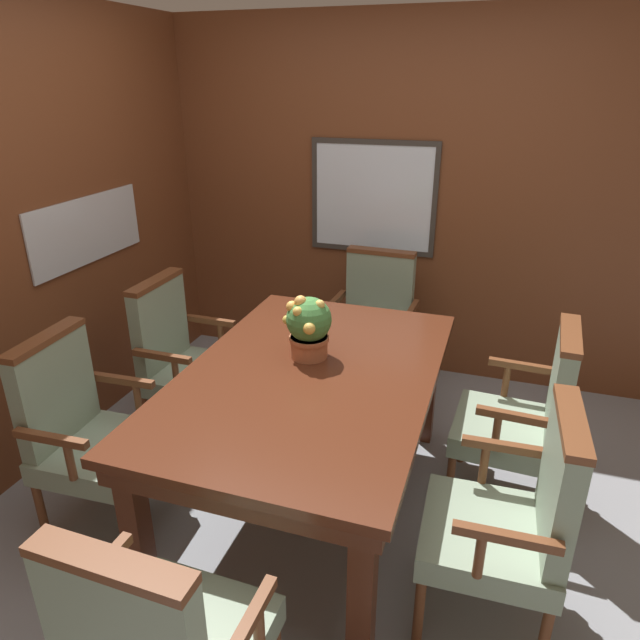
{
  "coord_description": "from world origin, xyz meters",
  "views": [
    {
      "loc": [
        0.79,
        -2.1,
        2.04
      ],
      "look_at": [
        0.01,
        0.26,
        0.98
      ],
      "focal_mm": 32.0,
      "sensor_mm": 36.0,
      "label": 1
    }
  ],
  "objects_px": {
    "dining_table": "(310,389)",
    "chair_left_near": "(86,429)",
    "chair_right_near": "(514,517)",
    "chair_left_far": "(182,356)",
    "chair_right_far": "(526,414)",
    "chair_head_far": "(374,321)",
    "potted_plant": "(308,326)"
  },
  "relations": [
    {
      "from": "chair_left_far",
      "to": "chair_left_near",
      "type": "bearing_deg",
      "value": 178.15
    },
    {
      "from": "dining_table",
      "to": "chair_left_far",
      "type": "relative_size",
      "value": 1.79
    },
    {
      "from": "chair_left_near",
      "to": "chair_right_far",
      "type": "bearing_deg",
      "value": -70.92
    },
    {
      "from": "chair_right_far",
      "to": "chair_left_near",
      "type": "height_order",
      "value": "same"
    },
    {
      "from": "dining_table",
      "to": "chair_head_far",
      "type": "distance_m",
      "value": 1.28
    },
    {
      "from": "potted_plant",
      "to": "chair_left_near",
      "type": "bearing_deg",
      "value": -148.93
    },
    {
      "from": "chair_right_near",
      "to": "chair_left_far",
      "type": "height_order",
      "value": "same"
    },
    {
      "from": "chair_right_near",
      "to": "potted_plant",
      "type": "distance_m",
      "value": 1.21
    },
    {
      "from": "dining_table",
      "to": "potted_plant",
      "type": "xyz_separation_m",
      "value": [
        -0.06,
        0.15,
        0.26
      ]
    },
    {
      "from": "chair_right_near",
      "to": "chair_left_far",
      "type": "distance_m",
      "value": 2.05
    },
    {
      "from": "chair_left_far",
      "to": "potted_plant",
      "type": "relative_size",
      "value": 3.05
    },
    {
      "from": "dining_table",
      "to": "chair_right_far",
      "type": "distance_m",
      "value": 1.08
    },
    {
      "from": "chair_left_near",
      "to": "potted_plant",
      "type": "relative_size",
      "value": 3.05
    },
    {
      "from": "chair_right_far",
      "to": "chair_left_near",
      "type": "relative_size",
      "value": 1.0
    },
    {
      "from": "potted_plant",
      "to": "chair_head_far",
      "type": "bearing_deg",
      "value": 86.54
    },
    {
      "from": "chair_right_near",
      "to": "chair_left_far",
      "type": "xyz_separation_m",
      "value": [
        -1.89,
        0.79,
        0.0
      ]
    },
    {
      "from": "chair_head_far",
      "to": "potted_plant",
      "type": "relative_size",
      "value": 3.05
    },
    {
      "from": "dining_table",
      "to": "chair_left_near",
      "type": "distance_m",
      "value": 1.07
    },
    {
      "from": "chair_right_near",
      "to": "chair_left_near",
      "type": "xyz_separation_m",
      "value": [
        -1.93,
        -0.03,
        0.0
      ]
    },
    {
      "from": "chair_head_far",
      "to": "chair_left_near",
      "type": "bearing_deg",
      "value": -118.08
    },
    {
      "from": "dining_table",
      "to": "chair_right_far",
      "type": "bearing_deg",
      "value": 20.99
    },
    {
      "from": "potted_plant",
      "to": "dining_table",
      "type": "bearing_deg",
      "value": -68.45
    },
    {
      "from": "potted_plant",
      "to": "chair_right_near",
      "type": "bearing_deg",
      "value": -27.71
    },
    {
      "from": "dining_table",
      "to": "chair_left_near",
      "type": "xyz_separation_m",
      "value": [
        -0.98,
        -0.41,
        -0.17
      ]
    },
    {
      "from": "chair_right_far",
      "to": "chair_head_far",
      "type": "bearing_deg",
      "value": -129.23
    },
    {
      "from": "chair_left_near",
      "to": "chair_head_far",
      "type": "xyz_separation_m",
      "value": [
        0.99,
        1.68,
        0.0
      ]
    },
    {
      "from": "dining_table",
      "to": "chair_right_near",
      "type": "height_order",
      "value": "chair_right_near"
    },
    {
      "from": "chair_left_near",
      "to": "potted_plant",
      "type": "distance_m",
      "value": 1.16
    },
    {
      "from": "dining_table",
      "to": "potted_plant",
      "type": "height_order",
      "value": "potted_plant"
    },
    {
      "from": "chair_right_far",
      "to": "dining_table",
      "type": "bearing_deg",
      "value": -65.96
    },
    {
      "from": "chair_right_near",
      "to": "chair_left_far",
      "type": "bearing_deg",
      "value": -114.47
    },
    {
      "from": "chair_right_far",
      "to": "chair_right_near",
      "type": "distance_m",
      "value": 0.76
    }
  ]
}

